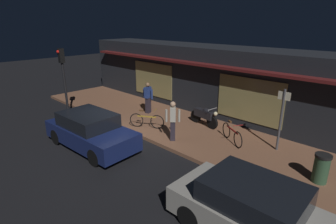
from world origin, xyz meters
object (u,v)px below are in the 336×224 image
at_px(person_photographer, 148,97).
at_px(parked_car_near, 90,131).
at_px(person_bystander, 173,120).
at_px(parked_car_far, 256,212).
at_px(motorcycle, 204,116).
at_px(trash_bin, 321,168).
at_px(bicycle_extra, 147,120).
at_px(bicycle_parked, 232,134).
at_px(sign_post, 281,116).
at_px(traffic_light_pole, 63,71).

xyz_separation_m(person_photographer, parked_car_near, (1.24, -4.18, -0.32)).
relative_size(person_bystander, parked_car_far, 0.40).
bearing_deg(motorcycle, parked_car_near, -113.34).
bearing_deg(trash_bin, bicycle_extra, -173.77).
relative_size(person_photographer, parked_car_far, 0.40).
height_order(bicycle_parked, sign_post, sign_post).
height_order(trash_bin, traffic_light_pole, traffic_light_pole).
height_order(person_photographer, trash_bin, person_photographer).
distance_m(bicycle_extra, trash_bin, 7.18).
bearing_deg(motorcycle, trash_bin, -13.67).
height_order(bicycle_extra, trash_bin, trash_bin).
distance_m(motorcycle, person_photographer, 3.38).
bearing_deg(person_photographer, parked_car_far, -26.00).
xyz_separation_m(motorcycle, traffic_light_pole, (-6.10, -3.81, 1.83)).
xyz_separation_m(bicycle_parked, parked_car_near, (-4.00, -4.08, 0.20)).
distance_m(motorcycle, trash_bin, 5.56).
bearing_deg(traffic_light_pole, person_bystander, 14.39).
relative_size(person_bystander, sign_post, 0.70).
xyz_separation_m(bicycle_parked, parked_car_far, (3.03, -3.93, 0.20)).
bearing_deg(person_photographer, person_bystander, -25.75).
bearing_deg(sign_post, bicycle_extra, -159.10).
distance_m(trash_bin, parked_car_far, 3.36).
xyz_separation_m(person_photographer, person_bystander, (3.36, -1.62, 0.00)).
relative_size(motorcycle, person_bystander, 1.02).
bearing_deg(parked_car_far, traffic_light_pole, 175.68).
height_order(motorcycle, sign_post, sign_post).
distance_m(person_photographer, parked_car_near, 4.37).
distance_m(bicycle_extra, traffic_light_pole, 5.08).
distance_m(motorcycle, person_bystander, 2.26).
relative_size(sign_post, traffic_light_pole, 0.67).
distance_m(parked_car_near, parked_car_far, 7.04).
relative_size(motorcycle, parked_car_far, 0.41).
relative_size(bicycle_parked, parked_car_far, 0.35).
xyz_separation_m(trash_bin, parked_car_near, (-7.47, -3.48, 0.08)).
xyz_separation_m(bicycle_extra, traffic_light_pole, (-4.36, -1.71, 1.97)).
bearing_deg(person_bystander, sign_post, 31.62).
relative_size(bicycle_extra, sign_post, 0.60).
bearing_deg(person_bystander, traffic_light_pole, -165.61).
height_order(bicycle_extra, sign_post, sign_post).
bearing_deg(trash_bin, person_photographer, 175.37).
distance_m(person_bystander, sign_post, 4.14).
bearing_deg(bicycle_extra, traffic_light_pole, -158.56).
distance_m(person_bystander, traffic_light_pole, 6.52).
distance_m(person_bystander, parked_car_near, 3.34).
height_order(person_bystander, sign_post, sign_post).
xyz_separation_m(motorcycle, bicycle_extra, (-1.74, -2.09, -0.14)).
bearing_deg(person_bystander, trash_bin, 9.70).
bearing_deg(bicycle_extra, person_photographer, 136.53).
distance_m(motorcycle, parked_car_near, 5.22).
xyz_separation_m(motorcycle, parked_car_far, (4.97, -4.64, 0.06)).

